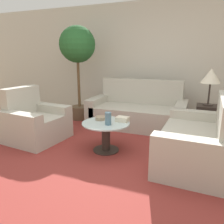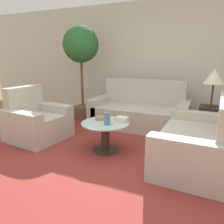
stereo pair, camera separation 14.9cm
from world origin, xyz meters
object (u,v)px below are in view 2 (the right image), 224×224
at_px(armchair, 36,123).
at_px(book_stack, 122,119).
at_px(loveseat, 200,144).
at_px(sofa_main, 140,112).
at_px(coffee_table, 105,133).
at_px(table_lamp, 214,77).
at_px(potted_plant, 81,52).
at_px(bowl, 100,118).
at_px(vase, 107,118).

xyz_separation_m(armchair, book_stack, (1.54, 0.16, 0.20)).
bearing_deg(loveseat, sofa_main, -134.25).
height_order(armchair, loveseat, loveseat).
height_order(coffee_table, table_lamp, table_lamp).
relative_size(loveseat, book_stack, 7.99).
distance_m(potted_plant, bowl, 2.00).
relative_size(table_lamp, book_stack, 3.42).
bearing_deg(coffee_table, potted_plant, 131.53).
distance_m(bowl, book_stack, 0.34).
bearing_deg(table_lamp, potted_plant, 178.85).
bearing_deg(vase, loveseat, 8.98).
height_order(table_lamp, potted_plant, potted_plant).
bearing_deg(vase, table_lamp, 47.05).
bearing_deg(table_lamp, book_stack, -134.92).
bearing_deg(coffee_table, armchair, -179.51).
relative_size(loveseat, vase, 8.31).
distance_m(loveseat, book_stack, 1.14).
relative_size(sofa_main, potted_plant, 0.94).
xyz_separation_m(coffee_table, vase, (0.07, -0.09, 0.25)).
height_order(sofa_main, coffee_table, sofa_main).
xyz_separation_m(armchair, coffee_table, (1.33, 0.01, 0.00)).
bearing_deg(armchair, sofa_main, -39.98).
bearing_deg(armchair, vase, -87.12).
relative_size(bowl, book_stack, 0.87).
bearing_deg(armchair, book_stack, -78.21).
xyz_separation_m(loveseat, potted_plant, (-2.59, 1.31, 1.21)).
xyz_separation_m(potted_plant, book_stack, (1.47, -1.27, -1.01)).
relative_size(sofa_main, bowl, 11.43).
height_order(table_lamp, book_stack, table_lamp).
bearing_deg(book_stack, vase, -116.70).
bearing_deg(vase, armchair, 176.94).
relative_size(table_lamp, vase, 3.56).
distance_m(vase, bowl, 0.29).
relative_size(loveseat, coffee_table, 2.15).
height_order(sofa_main, loveseat, sofa_main).
distance_m(armchair, table_lamp, 3.18).
height_order(loveseat, potted_plant, potted_plant).
bearing_deg(armchair, coffee_table, -83.57).
height_order(bowl, book_stack, book_stack).
distance_m(armchair, loveseat, 2.66).
distance_m(table_lamp, book_stack, 1.81).
bearing_deg(table_lamp, sofa_main, 178.60).
relative_size(potted_plant, vase, 11.05).
bearing_deg(loveseat, armchair, -84.79).
xyz_separation_m(potted_plant, vase, (1.33, -1.51, -0.95)).
height_order(armchair, coffee_table, armchair).
relative_size(loveseat, potted_plant, 0.75).
relative_size(vase, book_stack, 0.96).
height_order(coffee_table, vase, vase).
bearing_deg(bowl, vase, -43.45).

